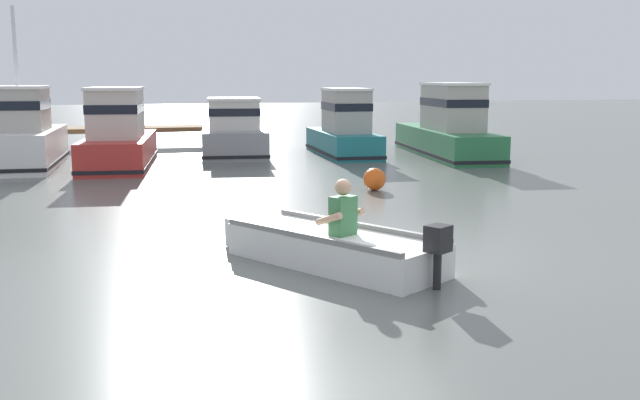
{
  "coord_description": "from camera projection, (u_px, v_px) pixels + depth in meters",
  "views": [
    {
      "loc": [
        -3.46,
        -9.83,
        2.51
      ],
      "look_at": [
        -0.35,
        1.34,
        0.55
      ],
      "focal_mm": 41.05,
      "sensor_mm": 36.0,
      "label": 1
    }
  ],
  "objects": [
    {
      "name": "ground_plane",
      "position": [
        368.0,
        251.0,
        10.67
      ],
      "size": [
        120.0,
        120.0,
        0.0
      ],
      "primitive_type": "plane",
      "color": "slate"
    },
    {
      "name": "wooden_dock",
      "position": [
        19.0,
        131.0,
        25.12
      ],
      "size": [
        15.2,
        1.64,
        1.3
      ],
      "color": "brown",
      "rests_on": "ground"
    },
    {
      "name": "rowboat_with_person",
      "position": [
        331.0,
        246.0,
        9.86
      ],
      "size": [
        2.55,
        3.42,
        1.19
      ],
      "color": "white",
      "rests_on": "ground"
    },
    {
      "name": "moored_boat_white",
      "position": [
        21.0,
        138.0,
        20.18
      ],
      "size": [
        2.19,
        4.76,
        4.39
      ],
      "color": "white",
      "rests_on": "ground"
    },
    {
      "name": "moored_boat_red",
      "position": [
        118.0,
        138.0,
        20.46
      ],
      "size": [
        2.37,
        5.47,
        2.23
      ],
      "color": "#B72D28",
      "rests_on": "ground"
    },
    {
      "name": "moored_boat_grey",
      "position": [
        234.0,
        134.0,
        23.59
      ],
      "size": [
        2.57,
        4.7,
        1.85
      ],
      "color": "gray",
      "rests_on": "ground"
    },
    {
      "name": "moored_boat_teal",
      "position": [
        344.0,
        131.0,
        23.44
      ],
      "size": [
        1.77,
        4.61,
        2.15
      ],
      "color": "#1E727A",
      "rests_on": "ground"
    },
    {
      "name": "moored_boat_green",
      "position": [
        448.0,
        130.0,
        23.2
      ],
      "size": [
        2.47,
        6.79,
        2.33
      ],
      "color": "#287042",
      "rests_on": "ground"
    },
    {
      "name": "mooring_buoy",
      "position": [
        374.0,
        179.0,
        16.29
      ],
      "size": [
        0.5,
        0.5,
        0.5
      ],
      "primitive_type": "sphere",
      "color": "#E55919",
      "rests_on": "ground"
    }
  ]
}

